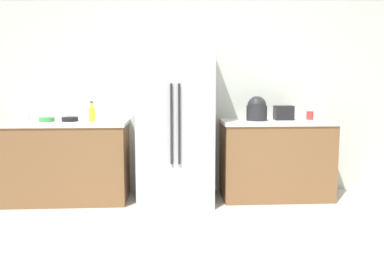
% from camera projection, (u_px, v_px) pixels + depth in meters
% --- Properties ---
extents(kitchen_back_panel, '(5.30, 0.10, 2.83)m').
position_uv_depth(kitchen_back_panel, '(192.00, 77.00, 4.62)').
color(kitchen_back_panel, silver).
rests_on(kitchen_back_panel, ground_plane).
extents(counter_left, '(1.37, 0.60, 0.92)m').
position_uv_depth(counter_left, '(67.00, 161.00, 4.31)').
color(counter_left, brown).
rests_on(counter_left, ground_plane).
extents(counter_right, '(1.28, 0.60, 0.92)m').
position_uv_depth(counter_right, '(276.00, 159.00, 4.45)').
color(counter_right, brown).
rests_on(counter_right, ground_plane).
extents(refrigerator, '(0.83, 0.72, 1.85)m').
position_uv_depth(refrigerator, '(175.00, 121.00, 4.26)').
color(refrigerator, '#B2B5BA').
rests_on(refrigerator, ground_plane).
extents(toaster, '(0.21, 0.15, 0.17)m').
position_uv_depth(toaster, '(284.00, 113.00, 4.43)').
color(toaster, black).
rests_on(toaster, counter_right).
extents(rice_cooker, '(0.24, 0.24, 0.28)m').
position_uv_depth(rice_cooker, '(257.00, 109.00, 4.36)').
color(rice_cooker, '#262628').
rests_on(rice_cooker, counter_right).
extents(bottle_a, '(0.07, 0.07, 0.23)m').
position_uv_depth(bottle_a, '(92.00, 114.00, 4.26)').
color(bottle_a, yellow).
rests_on(bottle_a, counter_left).
extents(cup_a, '(0.08, 0.08, 0.10)m').
position_uv_depth(cup_a, '(310.00, 115.00, 4.46)').
color(cup_a, red).
rests_on(cup_a, counter_right).
extents(cup_b, '(0.08, 0.08, 0.10)m').
position_uv_depth(cup_b, '(27.00, 118.00, 4.14)').
color(cup_b, white).
rests_on(cup_b, counter_left).
extents(bowl_a, '(0.17, 0.17, 0.05)m').
position_uv_depth(bowl_a, '(47.00, 119.00, 4.25)').
color(bowl_a, green).
rests_on(bowl_a, counter_left).
extents(bowl_b, '(0.18, 0.18, 0.05)m').
position_uv_depth(bowl_b, '(70.00, 119.00, 4.27)').
color(bowl_b, black).
rests_on(bowl_b, counter_left).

